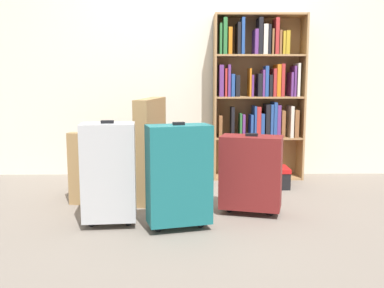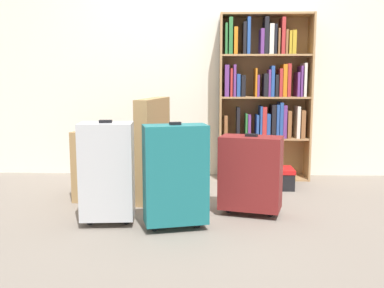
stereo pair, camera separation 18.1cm
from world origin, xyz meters
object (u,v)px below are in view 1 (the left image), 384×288
object	(u,v)px
mug	(178,190)
armchair	(125,162)
bookshelf	(259,90)
storage_box	(264,177)
suitcase_silver	(109,172)
suitcase_teal	(179,175)
suitcase_dark_red	(251,172)

from	to	relation	value
mug	armchair	bearing A→B (deg)	-173.76
bookshelf	armchair	bearing A→B (deg)	-150.16
storage_box	suitcase_silver	xyz separation A→B (m)	(-1.34, -1.14, 0.30)
armchair	suitcase_silver	xyz separation A→B (m)	(-0.00, -0.81, 0.09)
storage_box	suitcase_teal	world-z (taller)	suitcase_teal
armchair	suitcase_dark_red	xyz separation A→B (m)	(1.08, -0.54, 0.02)
suitcase_silver	armchair	bearing A→B (deg)	89.83
suitcase_teal	armchair	bearing A→B (deg)	119.37
armchair	suitcase_dark_red	distance (m)	1.20
mug	suitcase_silver	bearing A→B (deg)	-119.17
suitcase_dark_red	suitcase_silver	bearing A→B (deg)	-165.51
storage_box	suitcase_teal	xyz separation A→B (m)	(-0.83, -1.23, 0.30)
bookshelf	mug	distance (m)	1.44
suitcase_silver	bookshelf	bearing A→B (deg)	49.69
suitcase_teal	suitcase_dark_red	world-z (taller)	suitcase_teal
storage_box	suitcase_silver	distance (m)	1.79
storage_box	mug	bearing A→B (deg)	-162.20
suitcase_dark_red	suitcase_teal	bearing A→B (deg)	-147.05
mug	suitcase_dark_red	size ratio (longest dim) A/B	0.19
suitcase_teal	suitcase_dark_red	xyz separation A→B (m)	(0.57, 0.37, -0.06)
bookshelf	armchair	distance (m)	1.67
armchair	storage_box	size ratio (longest dim) A/B	1.89
armchair	storage_box	world-z (taller)	armchair
suitcase_dark_red	storage_box	bearing A→B (deg)	73.02
storage_box	suitcase_dark_red	distance (m)	0.93
mug	storage_box	distance (m)	0.90
suitcase_teal	bookshelf	bearing A→B (deg)	63.52
bookshelf	armchair	size ratio (longest dim) A/B	1.93
suitcase_dark_red	armchair	bearing A→B (deg)	153.51
mug	suitcase_teal	size ratio (longest dim) A/B	0.15
armchair	suitcase_dark_red	bearing A→B (deg)	-26.49
storage_box	suitcase_silver	size ratio (longest dim) A/B	0.61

